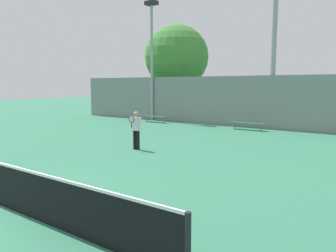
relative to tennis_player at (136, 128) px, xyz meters
The scene contains 7 objects.
tennis_player is the anchor object (origin of this frame).
bench_courtside_near 10.05m from the tennis_player, 123.30° to the left, with size 1.94×0.40×0.43m.
bench_courtside_far 8.54m from the tennis_player, 79.85° to the left, with size 2.12×0.40×0.43m.
light_pole_far_right 11.12m from the tennis_player, 76.15° to the left, with size 0.90×0.60×9.71m.
light_pole_center_back 12.38m from the tennis_player, 124.90° to the left, with size 0.90×0.60×8.81m.
back_fence 9.71m from the tennis_player, 80.83° to the left, with size 30.22×0.06×3.26m.
tree_green_tall 15.41m from the tennis_player, 117.49° to the left, with size 5.38×5.38×7.73m.
Camera 1 is at (7.37, -3.60, 2.70)m, focal length 35.00 mm.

